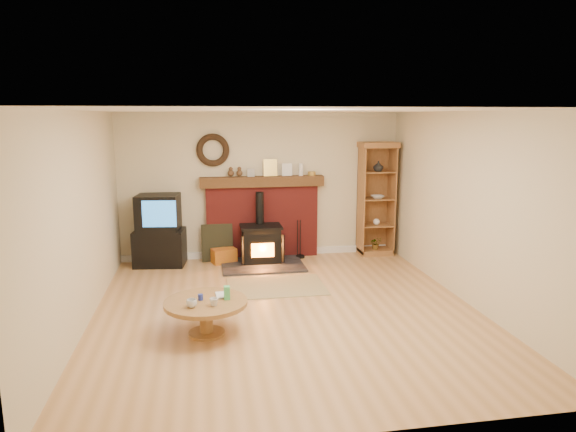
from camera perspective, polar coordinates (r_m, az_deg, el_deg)
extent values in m
plane|color=#B4824B|center=(6.91, -0.15, -10.46)|extent=(5.50, 5.50, 0.00)
cube|color=beige|center=(9.23, -2.96, 3.38)|extent=(5.00, 0.02, 2.60)
cube|color=beige|center=(3.94, 6.47, -7.30)|extent=(5.00, 0.02, 2.60)
cube|color=beige|center=(6.62, -22.03, -0.51)|extent=(0.02, 5.50, 2.60)
cube|color=beige|center=(7.37, 19.39, 0.79)|extent=(0.02, 5.50, 2.60)
cube|color=white|center=(6.43, -0.16, 11.65)|extent=(5.00, 5.50, 0.02)
cube|color=white|center=(9.46, -2.87, -4.10)|extent=(5.00, 0.04, 0.12)
torus|color=black|center=(9.05, -8.35, 7.26)|extent=(0.57, 0.11, 0.57)
cube|color=maroon|center=(9.27, -2.86, -0.67)|extent=(2.00, 0.15, 1.30)
cube|color=#3D2613|center=(9.11, -2.88, 3.85)|extent=(2.20, 0.22, 0.18)
cube|color=#999999|center=(9.08, -4.16, 4.82)|extent=(0.13, 0.05, 0.14)
cube|color=gold|center=(9.13, -1.98, 5.39)|extent=(0.24, 0.06, 0.30)
cube|color=white|center=(9.18, -0.12, 5.17)|extent=(0.18, 0.05, 0.22)
cylinder|color=white|center=(9.21, 1.45, 5.18)|extent=(0.08, 0.08, 0.22)
cylinder|color=gold|center=(9.26, 2.66, 4.74)|extent=(0.14, 0.14, 0.07)
cube|color=black|center=(8.86, -2.83, -5.46)|extent=(1.40, 1.00, 0.03)
cube|color=black|center=(8.97, -3.01, -3.17)|extent=(0.64, 0.46, 0.60)
cube|color=black|center=(8.90, -3.03, -1.18)|extent=(0.71, 0.51, 0.04)
cylinder|color=black|center=(8.99, -3.16, 0.89)|extent=(0.14, 0.14, 0.56)
cube|color=orange|center=(8.75, -2.82, -3.82)|extent=(0.39, 0.02, 0.24)
cube|color=black|center=(8.78, -4.78, -3.68)|extent=(0.15, 0.21, 0.48)
cube|color=black|center=(8.84, -0.97, -3.53)|extent=(0.15, 0.21, 0.48)
cube|color=brown|center=(7.81, -1.33, -7.83)|extent=(1.45, 1.00, 0.01)
cube|color=black|center=(9.12, -14.03, -3.41)|extent=(0.90, 0.68, 0.61)
cube|color=black|center=(8.99, -14.22, 0.39)|extent=(0.76, 0.66, 0.61)
cube|color=#256AB2|center=(8.69, -14.13, 0.24)|extent=(0.55, 0.09, 0.44)
cube|color=brown|center=(9.73, 9.60, -3.87)|extent=(0.60, 0.44, 0.10)
cube|color=brown|center=(9.73, 9.37, 1.92)|extent=(0.60, 0.02, 1.92)
cube|color=brown|center=(9.44, 8.11, 1.68)|extent=(0.02, 0.44, 1.92)
cube|color=brown|center=(9.63, 11.42, 1.76)|extent=(0.02, 0.44, 1.92)
cube|color=brown|center=(9.42, 9.98, 7.80)|extent=(0.66, 0.48, 0.10)
cube|color=brown|center=(9.62, 9.69, -1.00)|extent=(0.56, 0.40, 0.02)
cube|color=brown|center=(9.53, 9.79, 1.91)|extent=(0.56, 0.40, 0.02)
cube|color=brown|center=(9.46, 9.89, 4.87)|extent=(0.56, 0.40, 0.02)
imported|color=white|center=(9.40, 10.01, 5.47)|extent=(0.18, 0.18, 0.19)
imported|color=white|center=(9.47, 9.89, 2.10)|extent=(0.24, 0.24, 0.06)
sphere|color=white|center=(9.56, 9.80, -0.65)|extent=(0.12, 0.12, 0.12)
imported|color=#48B766|center=(9.65, 9.72, -3.00)|extent=(0.21, 0.18, 0.23)
cube|color=gold|center=(9.07, -7.12, -4.40)|extent=(0.47, 0.37, 0.26)
cube|color=black|center=(9.16, -7.87, -2.95)|extent=(0.55, 0.15, 0.66)
cylinder|color=black|center=(9.35, 1.36, -4.53)|extent=(0.16, 0.16, 0.04)
cylinder|color=black|center=(9.26, 1.07, -2.58)|extent=(0.02, 0.02, 0.70)
cylinder|color=black|center=(9.27, 1.37, -2.56)|extent=(0.02, 0.02, 0.70)
cylinder|color=brown|center=(6.29, -9.02, -12.71)|extent=(0.43, 0.43, 0.03)
cylinder|color=brown|center=(6.22, -9.07, -11.19)|extent=(0.16, 0.16, 0.34)
cylinder|color=brown|center=(6.15, -9.13, -9.50)|extent=(0.98, 0.98, 0.05)
imported|color=white|center=(5.95, -10.66, -9.52)|extent=(0.12, 0.12, 0.09)
imported|color=white|center=(5.95, -8.24, -9.44)|extent=(0.10, 0.10, 0.09)
imported|color=#4C331E|center=(6.26, -8.03, -8.75)|extent=(0.16, 0.22, 0.02)
cylinder|color=navy|center=(6.16, -9.70, -8.88)|extent=(0.06, 0.06, 0.07)
cube|color=#48B766|center=(6.12, -6.80, -8.47)|extent=(0.07, 0.07, 0.16)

